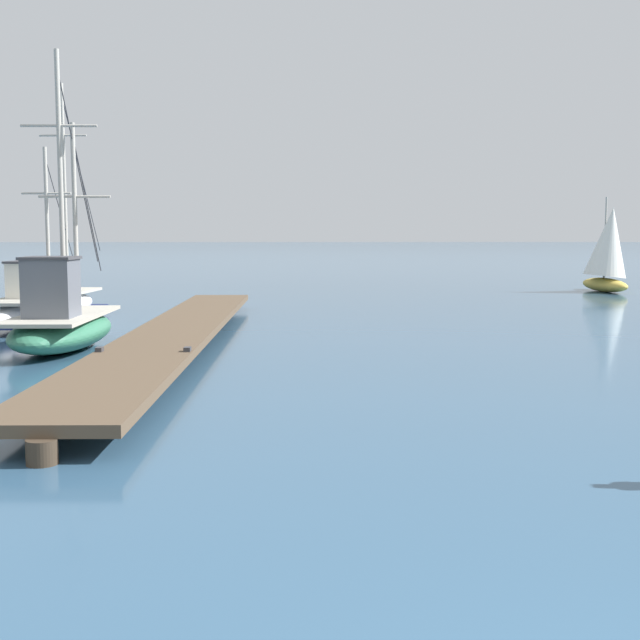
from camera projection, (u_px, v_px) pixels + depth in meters
name	position (u px, v px, depth m)	size (l,w,h in m)	color
floating_dock	(177.00, 331.00, 18.94)	(2.05, 19.62, 0.53)	brown
fishing_boat_0	(44.00, 304.00, 23.66)	(2.09, 8.53, 7.06)	silver
fishing_boat_2	(61.00, 322.00, 18.40)	(1.92, 5.98, 6.59)	#337556
distant_sailboat	(608.00, 250.00, 35.88)	(2.28, 3.68, 4.11)	gold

